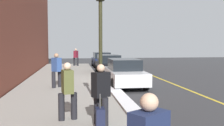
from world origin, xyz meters
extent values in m
plane|color=#333335|center=(0.00, 0.00, 0.00)|extent=(56.00, 56.00, 0.00)
cube|color=gray|center=(0.00, -3.30, 0.07)|extent=(28.00, 4.60, 0.15)
cube|color=gold|center=(0.00, 3.20, 0.00)|extent=(28.00, 0.14, 0.01)
cube|color=white|center=(4.82, -0.70, 0.11)|extent=(6.63, 0.56, 0.22)
cylinder|color=black|center=(-9.88, 1.12, 0.32)|extent=(0.64, 0.23, 0.64)
cylinder|color=black|center=(-9.85, -0.56, 0.32)|extent=(0.64, 0.23, 0.64)
cylinder|color=black|center=(-12.48, 1.06, 0.32)|extent=(0.64, 0.23, 0.64)
cylinder|color=black|center=(-12.45, -0.62, 0.32)|extent=(0.64, 0.23, 0.64)
cube|color=navy|center=(-11.16, 0.25, 0.59)|extent=(4.23, 1.89, 0.64)
cube|color=black|center=(-11.37, 0.24, 1.21)|extent=(2.21, 1.65, 0.60)
cylinder|color=black|center=(-3.24, 0.96, 0.32)|extent=(0.64, 0.22, 0.64)
cylinder|color=black|center=(-3.24, -0.72, 0.32)|extent=(0.64, 0.22, 0.64)
cylinder|color=black|center=(-6.20, 0.96, 0.32)|extent=(0.64, 0.22, 0.64)
cylinder|color=black|center=(-6.20, -0.72, 0.32)|extent=(0.64, 0.22, 0.64)
cube|color=black|center=(-4.72, 0.12, 0.59)|extent=(4.77, 1.80, 0.64)
cube|color=black|center=(-4.96, 0.12, 1.21)|extent=(2.48, 1.60, 0.60)
cylinder|color=black|center=(2.61, 1.04, 0.32)|extent=(0.64, 0.23, 0.64)
cylinder|color=black|center=(2.59, -0.64, 0.32)|extent=(0.64, 0.23, 0.64)
cylinder|color=black|center=(-0.30, 1.07, 0.32)|extent=(0.64, 0.23, 0.64)
cylinder|color=black|center=(-0.32, -0.61, 0.32)|extent=(0.64, 0.23, 0.64)
cube|color=white|center=(1.14, 0.21, 0.59)|extent=(4.72, 1.85, 0.64)
cube|color=black|center=(0.91, 0.22, 1.21)|extent=(2.46, 1.63, 0.60)
cylinder|color=black|center=(7.76, -2.62, 0.54)|extent=(0.18, 0.18, 0.79)
cylinder|color=black|center=(7.84, -2.98, 0.54)|extent=(0.18, 0.18, 0.79)
cube|color=brown|center=(7.80, -2.80, 1.27)|extent=(0.50, 0.38, 0.67)
sphere|color=beige|center=(7.80, -2.80, 1.72)|extent=(0.22, 0.22, 0.22)
cylinder|color=black|center=(1.93, -3.35, 0.56)|extent=(0.19, 0.19, 0.82)
cylinder|color=black|center=(2.18, -3.64, 0.56)|extent=(0.19, 0.19, 0.82)
cube|color=#335193|center=(2.05, -3.50, 1.32)|extent=(0.55, 0.53, 0.70)
sphere|color=tan|center=(2.05, -3.50, 1.78)|extent=(0.23, 0.23, 0.23)
cylinder|color=black|center=(-11.29, -2.60, 0.57)|extent=(0.19, 0.19, 0.83)
cylinder|color=black|center=(-11.10, -2.27, 0.57)|extent=(0.19, 0.19, 0.83)
cube|color=maroon|center=(-11.19, -2.43, 1.33)|extent=(0.56, 0.50, 0.71)
sphere|color=#D8AD8C|center=(-11.19, -2.43, 1.80)|extent=(0.23, 0.23, 0.23)
cylinder|color=black|center=(8.60, -1.81, 0.54)|extent=(0.18, 0.18, 0.78)
cylinder|color=black|center=(8.28, -1.99, 0.54)|extent=(0.18, 0.18, 0.78)
cube|color=black|center=(8.44, -1.90, 1.27)|extent=(0.47, 0.53, 0.67)
sphere|color=#D8AD8C|center=(8.44, -1.90, 1.71)|extent=(0.22, 0.22, 0.22)
sphere|color=#D8AD8C|center=(12.41, -1.75, 1.68)|extent=(0.21, 0.21, 0.21)
cylinder|color=#2D2D19|center=(6.86, -1.74, 1.96)|extent=(0.12, 0.12, 3.61)
cube|color=#191E38|center=(8.93, -1.97, 0.45)|extent=(0.34, 0.22, 0.60)
cylinder|color=#4C4C4C|center=(8.93, -1.97, 0.93)|extent=(0.03, 0.03, 0.36)
camera|label=1|loc=(15.20, -2.60, 2.34)|focal=40.87mm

